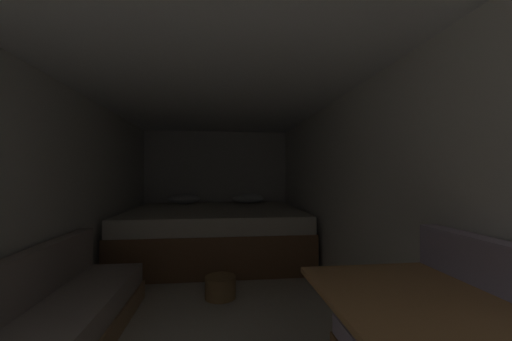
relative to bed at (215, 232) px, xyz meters
name	(u,v)px	position (x,y,z in m)	size (l,w,h in m)	color
ground_plane	(212,310)	(0.00, -1.74, -0.36)	(7.59, 7.59, 0.00)	beige
wall_back	(217,186)	(0.00, 1.08, 0.65)	(2.69, 0.05, 2.02)	silver
wall_left	(55,199)	(-1.32, -1.74, 0.65)	(0.05, 5.59, 2.02)	silver
wall_right	(352,197)	(1.32, -1.74, 0.65)	(0.05, 5.59, 2.02)	silver
ceiling_slab	(212,84)	(0.00, -1.74, 1.68)	(2.69, 5.59, 0.05)	white
bed	(215,232)	(0.00, 0.00, 0.00)	(2.47, 2.04, 0.88)	brown
dinette_table	(406,322)	(0.78, -3.39, 0.30)	(0.62, 0.71, 0.77)	olive
wicker_basket	(220,287)	(0.08, -1.48, -0.26)	(0.31, 0.31, 0.21)	olive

